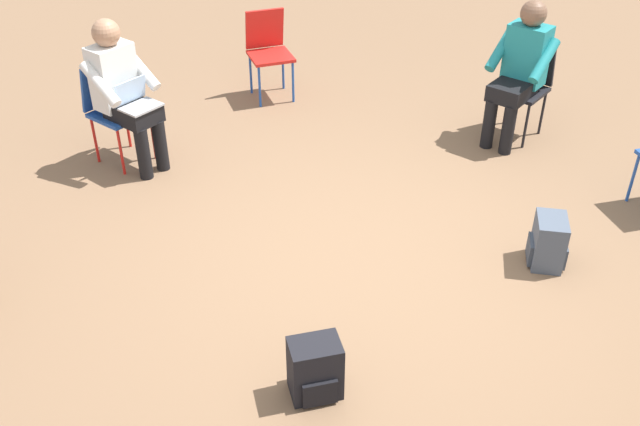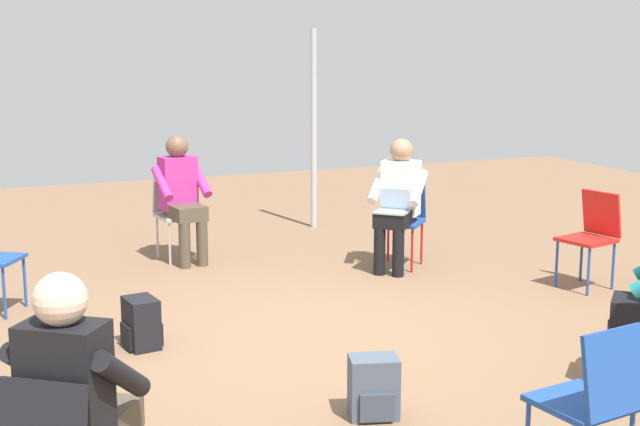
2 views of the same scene
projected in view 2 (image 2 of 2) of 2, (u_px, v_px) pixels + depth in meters
name	position (u px, v px, depth m)	size (l,w,h in m)	color
ground_plane	(313.00, 345.00, 6.38)	(16.33, 16.33, 0.00)	brown
chair_east	(593.00, 396.00, 4.19)	(0.49, 0.45, 0.85)	#1E4799
chair_west	(176.00, 209.00, 8.86)	(0.48, 0.45, 0.85)	#B7B7BC
chair_north	(592.00, 232.00, 7.79)	(0.48, 0.51, 0.85)	red
chair_northwest	(403.00, 215.00, 8.57)	(0.58, 0.58, 0.85)	#1E4799
person_with_laptop	(398.00, 198.00, 8.37)	(0.64, 0.64, 1.24)	black
person_in_black	(78.00, 394.00, 3.71)	(0.63, 0.63, 1.24)	#4C4233
person_in_magenta	(182.00, 192.00, 8.68)	(0.55, 0.54, 1.24)	#4C4233
backpack_near_laptop_user	(141.00, 326.00, 6.30)	(0.31, 0.28, 0.36)	black
backpack_by_empty_chair	(374.00, 391.00, 5.13)	(0.29, 0.32, 0.36)	#475160
tent_pole_near	(314.00, 130.00, 10.21)	(0.07, 0.07, 2.28)	#B2B2B7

